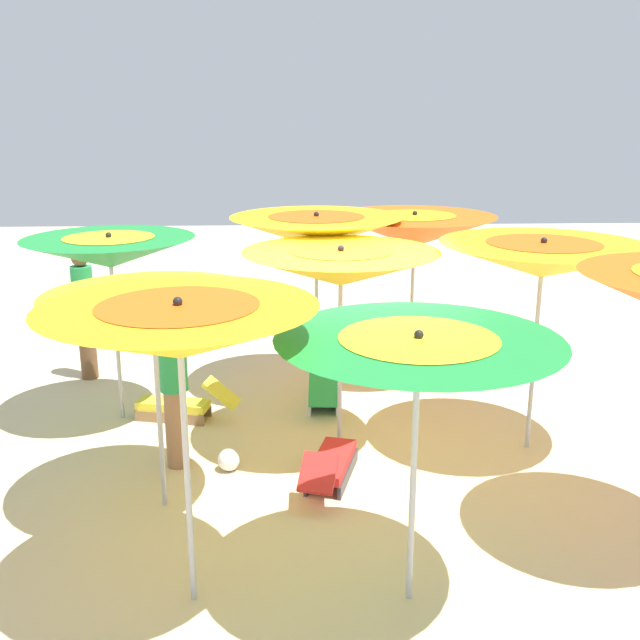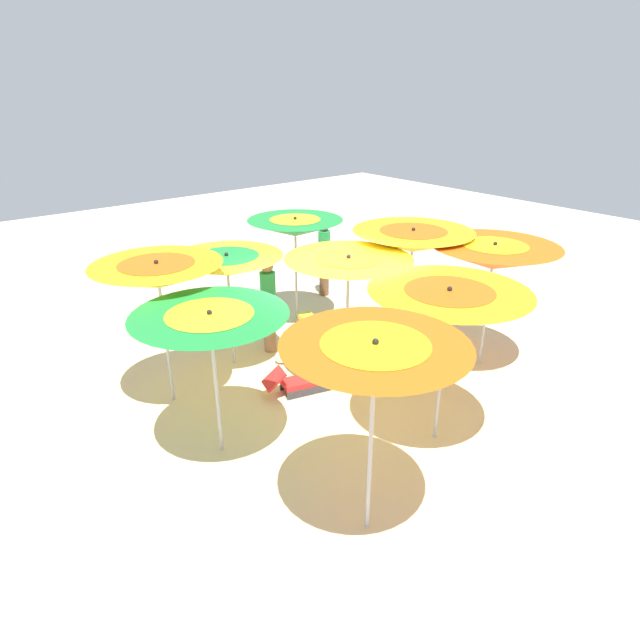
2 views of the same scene
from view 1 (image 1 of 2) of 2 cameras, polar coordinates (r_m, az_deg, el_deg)
name	(u,v)px [view 1 (image 1 of 2)]	position (r m, az deg, el deg)	size (l,w,h in m)	color
ground	(340,461)	(8.36, 1.54, -10.90)	(34.67, 34.67, 0.04)	beige
beach_umbrella_1	(542,260)	(8.30, 16.85, 4.50)	(2.23, 2.23, 2.45)	#B2B2B7
beach_umbrella_2	(414,230)	(10.47, 7.32, 6.90)	(2.28, 2.28, 2.41)	#B2B2B7
beach_umbrella_3	(418,363)	(5.40, 7.58, -3.33)	(2.11, 2.11, 2.24)	#B2B2B7
beach_umbrella_4	(341,268)	(8.01, 1.62, 4.07)	(2.16, 2.16, 2.36)	#B2B2B7
beach_umbrella_5	(316,231)	(9.76, -0.28, 6.90)	(2.28, 2.28, 2.48)	#B2B2B7
beach_umbrella_6	(179,331)	(5.36, -10.85, -0.84)	(2.02, 2.02, 2.49)	#B2B2B7
beach_umbrella_7	(153,313)	(6.91, -12.84, 0.54)	(2.02, 2.02, 2.21)	#B2B2B7
beach_umbrella_8	(110,252)	(9.15, -15.98, 5.09)	(2.03, 2.03, 2.37)	#B2B2B7
lounger_0	(324,391)	(9.69, 0.34, -5.54)	(0.46, 1.21, 0.64)	silver
lounger_1	(330,464)	(7.83, 0.79, -11.13)	(0.70, 1.33, 0.52)	#333338
lounger_2	(181,404)	(9.45, -10.69, -6.45)	(1.34, 0.59, 0.56)	olive
beachgoer_0	(84,311)	(10.98, -17.79, 0.67)	(0.30, 0.30, 1.89)	brown
beachgoer_1	(174,379)	(7.99, -11.27, -4.49)	(0.30, 0.30, 1.90)	#A3704C
beach_ball	(229,460)	(8.15, -7.08, -10.70)	(0.24, 0.24, 0.24)	white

